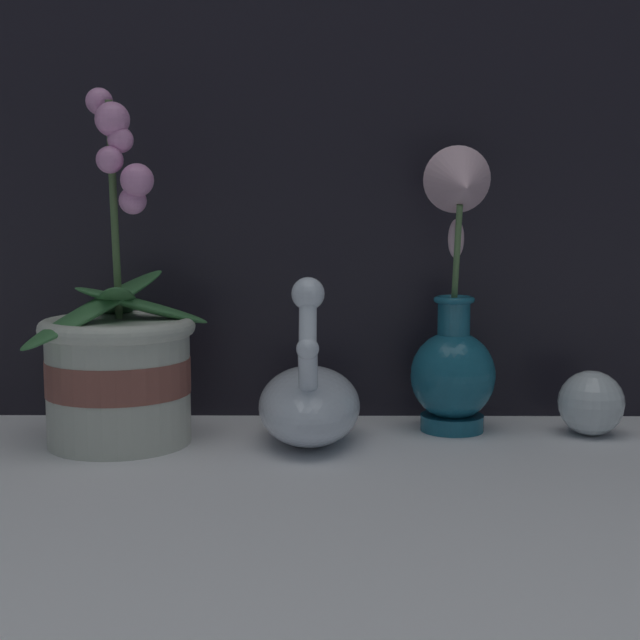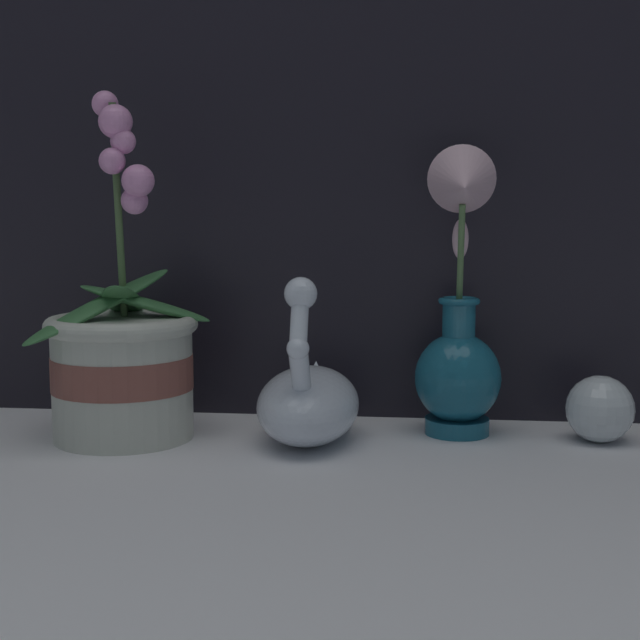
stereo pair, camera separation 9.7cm
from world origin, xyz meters
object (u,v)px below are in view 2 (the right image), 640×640
(swan_figurine, at_px, (309,400))
(glass_sphere, at_px, (600,409))
(orchid_potted_plant, at_px, (123,359))
(blue_vase, at_px, (459,327))

(swan_figurine, relative_size, glass_sphere, 2.69)
(glass_sphere, bearing_deg, orchid_potted_plant, -175.87)
(orchid_potted_plant, distance_m, blue_vase, 0.38)
(orchid_potted_plant, bearing_deg, swan_figurine, 1.81)
(blue_vase, bearing_deg, glass_sphere, -3.64)
(blue_vase, bearing_deg, orchid_potted_plant, -172.69)
(orchid_potted_plant, relative_size, blue_vase, 1.18)
(orchid_potted_plant, bearing_deg, glass_sphere, 4.13)
(blue_vase, xyz_separation_m, glass_sphere, (0.15, -0.01, -0.09))
(orchid_potted_plant, height_order, glass_sphere, orchid_potted_plant)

